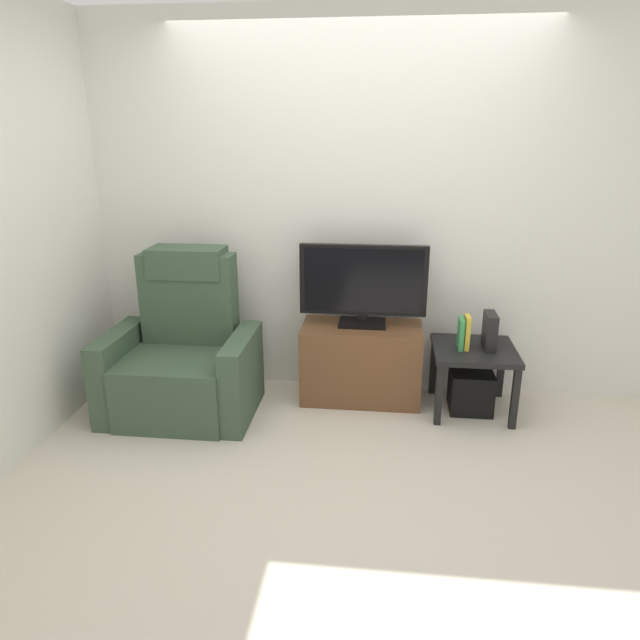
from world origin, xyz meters
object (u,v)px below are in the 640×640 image
object	(u,v)px
tv_stand	(361,362)
game_console	(490,331)
side_table	(474,358)
book_middle	(467,332)
recliner_armchair	(183,357)
subwoofer_box	(471,390)
television	(363,284)
book_leftmost	(461,333)

from	to	relation	value
tv_stand	game_console	xyz separation A→B (m)	(0.84, -0.08, 0.30)
side_table	book_middle	bearing A→B (deg)	-161.91
book_middle	side_table	bearing A→B (deg)	18.09
recliner_armchair	tv_stand	bearing A→B (deg)	23.36
side_table	subwoofer_box	xyz separation A→B (m)	(0.00, 0.00, -0.24)
tv_stand	subwoofer_box	size ratio (longest dim) A/B	2.92
television	game_console	size ratio (longest dim) A/B	3.60
tv_stand	recliner_armchair	bearing A→B (deg)	-166.58
game_console	book_middle	bearing A→B (deg)	-168.78
side_table	recliner_armchair	bearing A→B (deg)	-174.35
television	subwoofer_box	xyz separation A→B (m)	(0.75, -0.11, -0.70)
side_table	book_middle	world-z (taller)	book_middle
tv_stand	game_console	bearing A→B (deg)	-5.50
side_table	book_leftmost	distance (m)	0.20
subwoofer_box	tv_stand	bearing A→B (deg)	173.09
television	book_middle	size ratio (longest dim) A/B	3.79
tv_stand	book_middle	bearing A→B (deg)	-9.13
television	tv_stand	bearing A→B (deg)	-90.00
tv_stand	television	xyz separation A→B (m)	(0.00, 0.02, 0.57)
side_table	book_leftmost	bearing A→B (deg)	-168.69
subwoofer_box	book_middle	distance (m)	0.43
recliner_armchair	book_leftmost	size ratio (longest dim) A/B	5.14
tv_stand	television	distance (m)	0.57
tv_stand	subwoofer_box	distance (m)	0.77
recliner_armchair	book_middle	bearing A→B (deg)	15.17
television	recliner_armchair	distance (m)	1.31
game_console	television	bearing A→B (deg)	173.24
subwoofer_box	game_console	bearing A→B (deg)	6.34
tv_stand	recliner_armchair	size ratio (longest dim) A/B	0.76
subwoofer_box	book_leftmost	bearing A→B (deg)	-168.69
side_table	subwoofer_box	size ratio (longest dim) A/B	1.91
subwoofer_box	recliner_armchair	bearing A→B (deg)	-174.35
subwoofer_box	side_table	bearing A→B (deg)	-108.43
side_table	game_console	xyz separation A→B (m)	(0.09, 0.01, 0.19)
side_table	game_console	size ratio (longest dim) A/B	2.26
book_leftmost	book_middle	size ratio (longest dim) A/B	0.92
television	game_console	xyz separation A→B (m)	(0.84, -0.10, -0.27)
subwoofer_box	book_middle	bearing A→B (deg)	-161.91
recliner_armchair	subwoofer_box	world-z (taller)	recliner_armchair
book_leftmost	tv_stand	bearing A→B (deg)	170.34
subwoofer_box	book_leftmost	distance (m)	0.43
recliner_armchair	game_console	world-z (taller)	recliner_armchair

